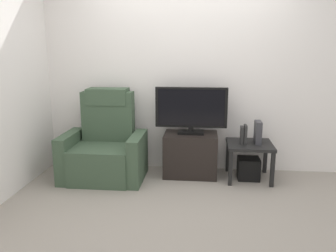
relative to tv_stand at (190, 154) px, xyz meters
The scene contains 10 objects.
ground_plane 0.88m from the tv_stand, 93.40° to the right, with size 6.40×6.40×0.00m, color gray.
wall_back 1.08m from the tv_stand, 99.53° to the left, with size 6.40×0.06×2.60m, color silver.
tv_stand is the anchor object (origin of this frame).
television 0.57m from the tv_stand, 90.00° to the left, with size 0.88×0.20×0.58m.
recliner_armchair 1.07m from the tv_stand, behind, with size 0.98×0.78×1.08m.
side_table 0.73m from the tv_stand, ahead, with size 0.54×0.54×0.45m.
subwoofer_box 0.73m from the tv_stand, ahead, with size 0.26×0.26×0.26m, color black.
book_leftmost 0.68m from the tv_stand, ahead, with size 0.03×0.11×0.21m, color #262626.
book_middle 0.72m from the tv_stand, ahead, with size 0.03×0.13×0.23m, color #262626.
game_console 0.87m from the tv_stand, ahead, with size 0.07×0.20×0.27m, color #333338.
Camera 1 is at (0.19, -3.33, 1.57)m, focal length 37.00 mm.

